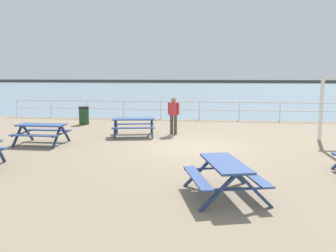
% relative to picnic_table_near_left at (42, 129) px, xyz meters
% --- Properties ---
extents(ground_plane, '(30.00, 24.00, 0.20)m').
position_rel_picnic_table_near_left_xyz_m(ground_plane, '(5.73, 0.28, -0.68)').
color(ground_plane, gray).
extents(sea_band, '(142.00, 90.00, 0.01)m').
position_rel_picnic_table_near_left_xyz_m(sea_band, '(5.73, 53.03, -0.58)').
color(sea_band, gray).
rests_on(sea_band, ground).
extents(distant_shoreline, '(142.00, 6.00, 1.80)m').
position_rel_picnic_table_near_left_xyz_m(distant_shoreline, '(5.73, 96.03, -0.58)').
color(distant_shoreline, '#4C4C47').
rests_on(distant_shoreline, ground).
extents(seaward_railing, '(23.07, 0.07, 1.08)m').
position_rel_picnic_table_near_left_xyz_m(seaward_railing, '(5.73, 8.03, 0.18)').
color(seaward_railing, white).
rests_on(seaward_railing, ground).
extents(picnic_table_near_left, '(1.80, 1.54, 0.80)m').
position_rel_picnic_table_near_left_xyz_m(picnic_table_near_left, '(0.00, 0.00, 0.00)').
color(picnic_table_near_left, '#334C84').
rests_on(picnic_table_near_left, ground).
extents(picnic_table_far_left, '(2.06, 1.84, 0.80)m').
position_rel_picnic_table_near_left_xyz_m(picnic_table_far_left, '(3.10, 2.19, 0.00)').
color(picnic_table_far_left, '#334C84').
rests_on(picnic_table_far_left, ground).
extents(picnic_table_far_right, '(1.93, 2.14, 0.80)m').
position_rel_picnic_table_near_left_xyz_m(picnic_table_far_right, '(6.76, -4.90, 0.00)').
color(picnic_table_far_right, '#334C84').
rests_on(picnic_table_far_right, ground).
extents(visitor, '(0.52, 0.29, 1.66)m').
position_rel_picnic_table_near_left_xyz_m(visitor, '(4.77, 2.78, 0.36)').
color(visitor, '#4C4233').
rests_on(visitor, ground).
extents(litter_bin, '(0.55, 0.55, 0.95)m').
position_rel_picnic_table_near_left_xyz_m(litter_bin, '(-0.34, 5.33, -0.10)').
color(litter_bin, '#1E4723').
rests_on(litter_bin, ground).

